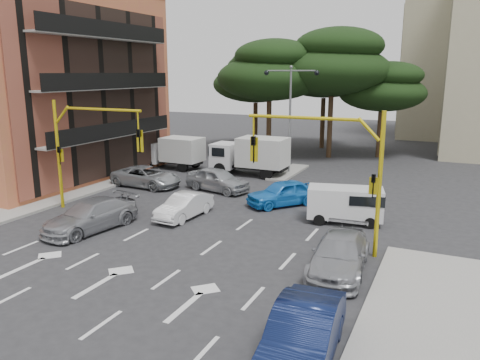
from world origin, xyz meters
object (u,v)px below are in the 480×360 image
object	(u,v)px
car_silver_parked	(339,254)
car_white_hatch	(184,206)
box_truck_a	(173,153)
car_blue_compact	(283,193)
signal_mast_right	(336,161)
signal_mast_left	(82,141)
car_silver_cross_b	(218,180)
car_navy_parked	(302,336)
street_lamp_center	(290,101)
van_white	(345,205)
car_silver_wagon	(90,216)
car_silver_cross_a	(146,177)
box_truck_b	(250,156)

from	to	relation	value
car_silver_parked	car_white_hatch	bearing A→B (deg)	154.65
box_truck_a	car_blue_compact	bearing A→B (deg)	-117.61
signal_mast_right	signal_mast_left	bearing A→B (deg)	180.00
car_silver_cross_b	box_truck_a	world-z (taller)	box_truck_a
car_navy_parked	car_silver_parked	distance (m)	6.14
street_lamp_center	car_navy_parked	bearing A→B (deg)	-70.08
signal_mast_left	van_white	distance (m)	14.15
signal_mast_right	car_white_hatch	world-z (taller)	signal_mast_right
street_lamp_center	car_white_hatch	xyz separation A→B (m)	(-1.34, -12.77, -4.80)
street_lamp_center	car_silver_wagon	bearing A→B (deg)	-105.07
car_silver_cross_a	van_white	size ratio (longest dim) A/B	1.32
car_silver_cross_b	box_truck_a	size ratio (longest dim) A/B	0.86
car_navy_parked	van_white	xyz separation A→B (m)	(-1.62, 12.24, 0.15)
signal_mast_right	car_white_hatch	distance (m)	8.86
signal_mast_left	car_navy_parked	world-z (taller)	signal_mast_left
car_silver_cross_a	car_silver_cross_b	xyz separation A→B (m)	(4.86, 0.93, 0.07)
signal_mast_right	box_truck_a	size ratio (longest dim) A/B	1.18
signal_mast_left	car_blue_compact	distance (m)	11.37
car_silver_wagon	car_white_hatch	bearing A→B (deg)	58.52
street_lamp_center	car_white_hatch	size ratio (longest dim) A/B	2.04
signal_mast_left	car_silver_cross_a	bearing A→B (deg)	94.12
car_silver_cross_a	van_white	xyz separation A→B (m)	(13.68, -2.07, 0.25)
signal_mast_right	van_white	distance (m)	5.00
car_navy_parked	van_white	size ratio (longest dim) A/B	1.26
car_silver_parked	car_silver_wagon	bearing A→B (deg)	176.28
street_lamp_center	box_truck_a	world-z (taller)	street_lamp_center
car_silver_wagon	car_navy_parked	world-z (taller)	car_navy_parked
box_truck_a	box_truck_b	size ratio (longest dim) A/B	0.88
car_blue_compact	car_silver_cross_b	distance (m)	5.11
street_lamp_center	car_navy_parked	distance (m)	24.11
car_silver_cross_a	signal_mast_right	bearing A→B (deg)	-110.27
car_silver_cross_b	box_truck_b	world-z (taller)	box_truck_b
car_silver_wagon	car_navy_parked	distance (m)	13.78
signal_mast_left	car_silver_cross_a	size ratio (longest dim) A/B	1.24
car_white_hatch	car_blue_compact	distance (m)	5.88
car_silver_wagon	box_truck_b	world-z (taller)	box_truck_b
car_navy_parked	box_truck_a	bearing A→B (deg)	125.58
signal_mast_left	street_lamp_center	bearing A→B (deg)	64.09
car_silver_parked	car_blue_compact	bearing A→B (deg)	118.25
street_lamp_center	car_white_hatch	distance (m)	13.71
signal_mast_right	street_lamp_center	bearing A→B (deg)	115.91
signal_mast_right	car_silver_cross_a	xyz separation A→B (m)	(-14.05, 6.08, -3.21)
signal_mast_left	street_lamp_center	world-z (taller)	street_lamp_center
car_white_hatch	signal_mast_left	bearing A→B (deg)	-163.64
car_silver_cross_b	van_white	distance (m)	9.31
box_truck_b	signal_mast_right	bearing A→B (deg)	-143.43
signal_mast_left	car_silver_parked	xyz separation A→B (m)	(14.40, -2.10, -3.18)
car_silver_cross_a	car_silver_cross_b	distance (m)	4.95
car_silver_cross_b	car_silver_cross_a	bearing A→B (deg)	113.53
car_blue_compact	car_silver_parked	bearing A→B (deg)	-16.80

